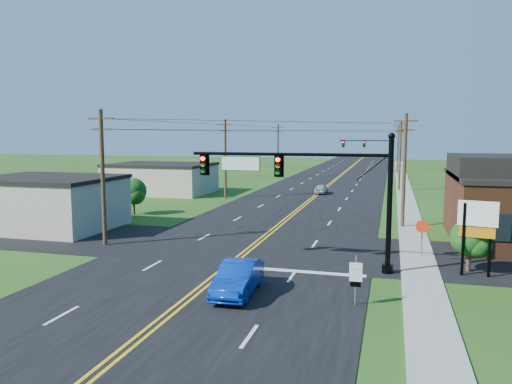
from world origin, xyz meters
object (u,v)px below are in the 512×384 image
(route_sign, at_px, (356,277))
(stop_sign, at_px, (422,230))
(signal_mast_main, at_px, (306,183))
(blue_car, at_px, (238,279))
(signal_mast_far, at_px, (369,148))

(route_sign, xyz_separation_m, stop_sign, (3.23, 9.64, 0.37))
(signal_mast_main, relative_size, blue_car, 2.50)
(blue_car, relative_size, stop_sign, 1.96)
(signal_mast_far, bearing_deg, blue_car, -91.71)
(blue_car, bearing_deg, stop_sign, 45.36)
(signal_mast_far, distance_m, stop_sign, 68.25)
(signal_mast_far, height_order, blue_car, signal_mast_far)
(signal_mast_far, xyz_separation_m, blue_car, (-2.31, -77.42, -3.80))
(route_sign, bearing_deg, stop_sign, 70.28)
(blue_car, xyz_separation_m, stop_sign, (8.59, 9.52, 0.92))
(signal_mast_main, bearing_deg, stop_sign, 32.70)
(blue_car, distance_m, stop_sign, 12.86)
(signal_mast_far, relative_size, blue_car, 2.43)
(blue_car, distance_m, route_sign, 5.40)
(signal_mast_main, relative_size, stop_sign, 4.90)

